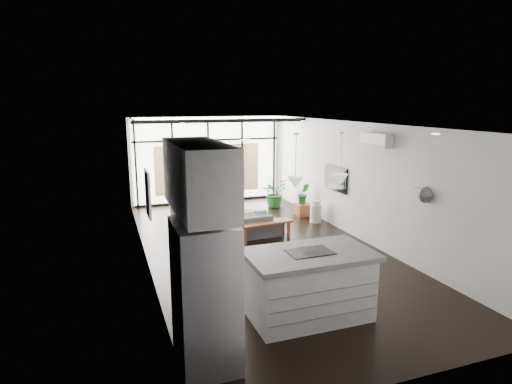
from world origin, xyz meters
TOP-DOWN VIEW (x-y plane):
  - floor at (0.00, 0.00)m, footprint 5.00×10.00m
  - ceiling at (0.00, 0.00)m, footprint 5.00×10.00m
  - wall_left at (-2.50, 0.00)m, footprint 0.02×10.00m
  - wall_right at (2.50, 0.00)m, footprint 0.02×10.00m
  - wall_back at (0.00, 5.00)m, footprint 5.00×0.02m
  - wall_front at (0.00, -5.00)m, footprint 5.00×0.02m
  - glazing at (0.00, 4.88)m, footprint 5.00×0.20m
  - skylight at (0.00, 4.00)m, footprint 4.70×1.90m
  - neighbour_building at (0.00, 4.95)m, footprint 3.50×0.02m
  - island at (-0.39, -3.19)m, footprint 1.93×1.14m
  - cooktop at (-0.39, -3.19)m, footprint 0.68×0.45m
  - fridge at (-2.15, -3.85)m, footprint 0.72×0.90m
  - appliance_column at (-2.08, -3.05)m, footprint 0.60×0.63m
  - upper_cabinets at (-2.12, -3.50)m, footprint 0.62×1.75m
  - pendant_left at (-0.40, -2.65)m, footprint 0.26×0.26m
  - pendant_right at (0.40, -2.65)m, footprint 0.26×0.26m
  - sofa at (-0.19, 0.96)m, footprint 1.97×0.64m
  - console_bench at (0.31, 0.54)m, footprint 1.41×0.52m
  - pouf at (0.33, 2.02)m, footprint 0.56×0.56m
  - crate at (2.18, 2.30)m, footprint 0.45×0.45m
  - plant_tall at (1.78, 3.53)m, footprint 1.12×1.17m
  - plant_crate at (2.18, 2.30)m, footprint 0.43×0.67m
  - milk_can at (2.18, 1.50)m, footprint 0.32×0.32m
  - bistro_set at (-0.31, 4.19)m, footprint 1.57×0.89m
  - tv at (2.46, 1.00)m, footprint 0.05×1.10m
  - ac_unit at (2.38, -0.80)m, footprint 0.22×0.90m
  - framed_art at (-2.47, -0.50)m, footprint 0.04×0.70m

SIDE VIEW (x-z plane):
  - floor at x=0.00m, z-range 0.00..0.00m
  - crate at x=2.18m, z-range 0.00..0.33m
  - pouf at x=0.33m, z-range 0.00..0.39m
  - console_bench at x=0.31m, z-range 0.00..0.44m
  - milk_can at x=2.18m, z-range 0.00..0.61m
  - plant_tall at x=1.78m, z-range 0.00..0.70m
  - bistro_set at x=-0.31m, z-range 0.00..0.71m
  - sofa at x=-0.19m, z-range 0.00..0.76m
  - plant_crate at x=2.18m, z-range 0.33..0.61m
  - island at x=-0.39m, z-range 0.00..1.05m
  - fridge at x=-2.15m, z-range 0.00..1.86m
  - cooktop at x=-0.39m, z-range 1.05..1.06m
  - neighbour_building at x=0.00m, z-range 0.30..1.90m
  - appliance_column at x=-2.08m, z-range 0.00..2.32m
  - tv at x=2.46m, z-range 0.98..1.62m
  - wall_left at x=-2.50m, z-range 0.00..2.80m
  - wall_right at x=2.50m, z-range 0.00..2.80m
  - wall_back at x=0.00m, z-range 0.00..2.80m
  - wall_front at x=0.00m, z-range 0.00..2.80m
  - glazing at x=0.00m, z-range 0.00..2.80m
  - framed_art at x=-2.47m, z-range 1.10..2.00m
  - pendant_left at x=-0.40m, z-range 1.93..2.11m
  - pendant_right at x=0.40m, z-range 1.93..2.11m
  - upper_cabinets at x=-2.12m, z-range 1.92..2.78m
  - ac_unit at x=2.38m, z-range 2.30..2.60m
  - skylight at x=0.00m, z-range 2.74..2.80m
  - ceiling at x=0.00m, z-range 2.80..2.80m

